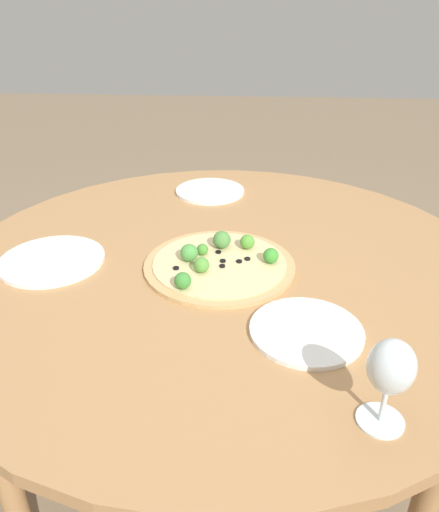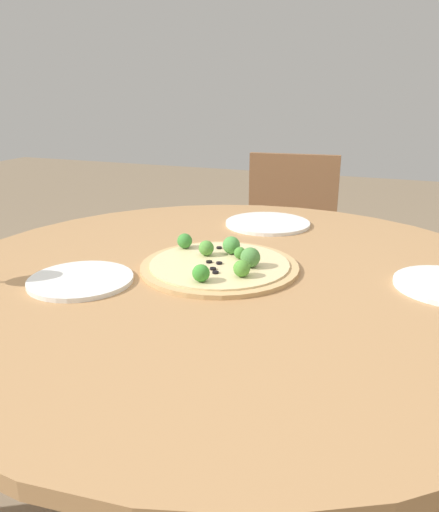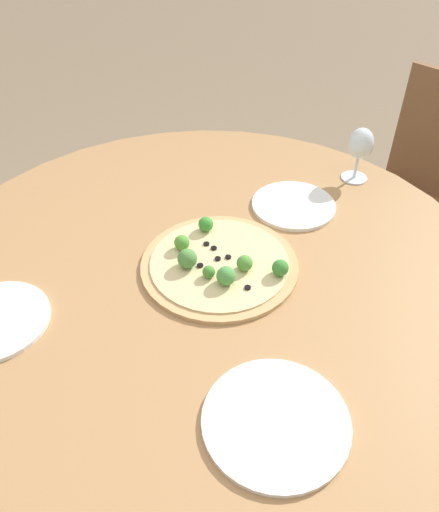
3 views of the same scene
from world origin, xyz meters
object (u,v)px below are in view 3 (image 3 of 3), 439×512
(chair_2, at_px, (417,193))
(pizza, at_px, (219,263))
(plate_far, at_px, (294,205))
(plate_near, at_px, (276,421))
(wine_glass, at_px, (361,145))

(chair_2, height_order, pizza, chair_2)
(pizza, xyz_separation_m, plate_far, (0.18, -0.24, -0.01))
(chair_2, relative_size, pizza, 2.49)
(plate_near, relative_size, plate_far, 1.14)
(pizza, height_order, plate_far, pizza)
(pizza, relative_size, wine_glass, 2.34)
(chair_2, height_order, wine_glass, wine_glass)
(pizza, height_order, wine_glass, wine_glass)
(wine_glass, relative_size, plate_near, 0.61)
(plate_near, distance_m, plate_far, 0.63)
(pizza, bearing_deg, chair_2, -58.42)
(plate_near, bearing_deg, plate_far, -22.25)
(plate_far, bearing_deg, plate_near, 157.75)
(chair_2, xyz_separation_m, plate_near, (-0.95, 0.89, 0.30))
(chair_2, distance_m, plate_far, 0.80)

